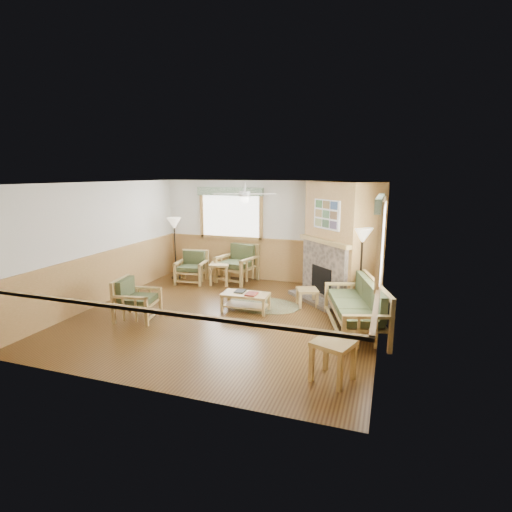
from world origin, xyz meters
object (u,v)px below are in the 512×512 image
(sofa, at_px, (355,306))
(end_table_sofa, at_px, (333,361))
(coffee_table, at_px, (246,302))
(end_table_chairs, at_px, (220,274))
(footstool, at_px, (307,297))
(floor_lamp_left, at_px, (175,248))
(armchair_back_left, at_px, (192,267))
(floor_lamp_right, at_px, (361,270))
(armchair_left, at_px, (137,299))
(armchair_back_right, at_px, (237,264))

(sofa, relative_size, end_table_sofa, 3.46)
(coffee_table, xyz_separation_m, end_table_chairs, (-1.37, 1.77, 0.08))
(footstool, bearing_deg, coffee_table, -146.07)
(sofa, bearing_deg, coffee_table, -115.47)
(sofa, height_order, floor_lamp_left, floor_lamp_left)
(end_table_sofa, distance_m, floor_lamp_left, 6.58)
(armchair_back_left, height_order, floor_lamp_right, floor_lamp_right)
(sofa, height_order, armchair_left, sofa)
(end_table_chairs, height_order, floor_lamp_right, floor_lamp_right)
(end_table_sofa, height_order, footstool, end_table_sofa)
(armchair_back_right, height_order, floor_lamp_right, floor_lamp_right)
(armchair_left, bearing_deg, footstool, -67.31)
(armchair_back_left, bearing_deg, end_table_chairs, -0.52)
(end_table_sofa, bearing_deg, sofa, 86.68)
(armchair_back_left, distance_m, armchair_back_right, 1.22)
(footstool, bearing_deg, armchair_back_right, 148.12)
(end_table_chairs, distance_m, end_table_sofa, 5.41)
(armchair_back_right, xyz_separation_m, footstool, (2.21, -1.37, -0.31))
(end_table_chairs, bearing_deg, armchair_back_left, -172.59)
(armchair_back_left, height_order, end_table_sofa, armchair_back_left)
(sofa, relative_size, floor_lamp_left, 1.19)
(armchair_back_right, height_order, end_table_sofa, armchair_back_right)
(armchair_back_left, bearing_deg, end_table_sofa, -50.64)
(armchair_back_left, relative_size, floor_lamp_right, 0.47)
(end_table_chairs, height_order, end_table_sofa, end_table_sofa)
(floor_lamp_left, bearing_deg, coffee_table, -34.97)
(coffee_table, bearing_deg, armchair_left, -150.59)
(end_table_chairs, xyz_separation_m, floor_lamp_left, (-1.43, 0.19, 0.57))
(end_table_chairs, relative_size, end_table_sofa, 0.96)
(armchair_back_right, relative_size, floor_lamp_left, 0.59)
(end_table_sofa, xyz_separation_m, floor_lamp_right, (0.12, 3.16, 0.60))
(armchair_back_left, bearing_deg, armchair_back_right, 15.55)
(armchair_back_left, xyz_separation_m, end_table_sofa, (4.32, -3.99, -0.13))
(end_table_chairs, bearing_deg, floor_lamp_left, 172.51)
(armchair_back_left, height_order, end_table_chairs, armchair_back_left)
(end_table_sofa, bearing_deg, armchair_back_left, 137.28)
(armchair_left, bearing_deg, floor_lamp_right, -74.05)
(floor_lamp_right, bearing_deg, armchair_back_right, 158.51)
(footstool, distance_m, floor_lamp_left, 4.19)
(armchair_left, bearing_deg, end_table_chairs, -19.52)
(armchair_left, bearing_deg, end_table_sofa, -115.73)
(end_table_chairs, xyz_separation_m, end_table_sofa, (3.54, -4.09, 0.01))
(end_table_sofa, relative_size, floor_lamp_right, 0.33)
(end_table_chairs, relative_size, footstool, 1.27)
(armchair_back_left, height_order, floor_lamp_left, floor_lamp_left)
(armchair_back_left, xyz_separation_m, armchair_back_right, (1.11, 0.48, 0.08))
(coffee_table, height_order, footstool, coffee_table)
(armchair_back_right, xyz_separation_m, floor_lamp_left, (-1.76, -0.19, 0.35))
(armchair_left, distance_m, footstool, 3.61)
(footstool, height_order, floor_lamp_left, floor_lamp_left)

